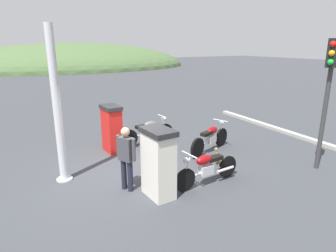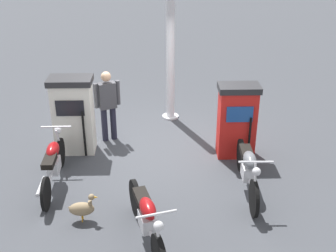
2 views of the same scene
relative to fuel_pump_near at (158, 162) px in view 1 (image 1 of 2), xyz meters
The scene contains 12 objects.
ground_plane 1.85m from the fuel_pump_near, 93.24° to the left, with size 120.00×120.00×0.00m, color #383A3F.
fuel_pump_near is the anchor object (origin of this frame).
fuel_pump_far 3.31m from the fuel_pump_near, 90.00° to the left, with size 0.55×0.84×1.53m.
motorcycle_near_pump 1.35m from the fuel_pump_near, ahead, with size 1.99×0.56×0.93m.
motorcycle_far_pump 3.67m from the fuel_pump_near, 68.58° to the left, with size 2.06×0.56×0.95m.
motorcycle_extra 3.33m from the fuel_pump_near, 32.08° to the left, with size 1.94×0.85×0.95m.
attendant_person 0.82m from the fuel_pump_near, 131.41° to the left, with size 0.34×0.55×1.57m.
wandering_duck 2.48m from the fuel_pump_near, 15.96° to the left, with size 0.24×0.50×0.51m.
roadside_traffic_light 4.92m from the fuel_pump_near, 10.12° to the right, with size 0.40×0.30×3.54m.
canopy_support_pole 2.80m from the fuel_pump_near, 133.27° to the left, with size 0.40×0.40×3.88m.
road_edge_kerb 6.85m from the fuel_pump_near, 14.06° to the left, with size 0.50×8.29×0.12m.
distant_hill_main 41.21m from the fuel_pump_near, 81.24° to the left, with size 35.41×23.78×7.17m.
Camera 1 is at (-2.65, -7.08, 3.41)m, focal length 31.00 mm.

